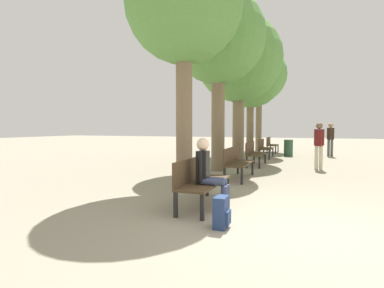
% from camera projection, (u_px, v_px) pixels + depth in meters
% --- Properties ---
extents(ground_plane, '(80.00, 80.00, 0.00)m').
position_uv_depth(ground_plane, '(303.00, 230.00, 4.33)').
color(ground_plane, gray).
extents(bench_row_0, '(0.55, 1.79, 0.90)m').
position_uv_depth(bench_row_0, '(200.00, 178.00, 5.64)').
color(bench_row_0, '#4C3823').
rests_on(bench_row_0, ground_plane).
extents(bench_row_1, '(0.55, 1.79, 0.90)m').
position_uv_depth(bench_row_1, '(236.00, 161.00, 8.64)').
color(bench_row_1, '#4C3823').
rests_on(bench_row_1, ground_plane).
extents(bench_row_2, '(0.55, 1.79, 0.90)m').
position_uv_depth(bench_row_2, '(254.00, 152.00, 11.65)').
color(bench_row_2, '#4C3823').
rests_on(bench_row_2, ground_plane).
extents(bench_row_3, '(0.55, 1.79, 0.90)m').
position_uv_depth(bench_row_3, '(264.00, 147.00, 14.65)').
color(bench_row_3, '#4C3823').
rests_on(bench_row_3, ground_plane).
extents(bench_row_4, '(0.55, 1.79, 0.90)m').
position_uv_depth(bench_row_4, '(271.00, 144.00, 17.65)').
color(bench_row_4, '#4C3823').
rests_on(bench_row_4, ground_plane).
extents(tree_row_0, '(2.84, 2.84, 5.86)m').
position_uv_depth(tree_row_0, '(184.00, 7.00, 7.17)').
color(tree_row_0, '#7A664C').
rests_on(tree_row_0, ground_plane).
extents(tree_row_1, '(3.15, 3.15, 6.09)m').
position_uv_depth(tree_row_1, '(219.00, 39.00, 10.03)').
color(tree_row_1, '#7A664C').
rests_on(tree_row_1, ground_plane).
extents(tree_row_2, '(3.80, 3.80, 6.40)m').
position_uv_depth(tree_row_2, '(239.00, 60.00, 13.16)').
color(tree_row_2, '#7A664C').
rests_on(tree_row_2, ground_plane).
extents(tree_row_3, '(3.53, 3.53, 6.07)m').
position_uv_depth(tree_row_3, '(251.00, 75.00, 16.04)').
color(tree_row_3, '#7A664C').
rests_on(tree_row_3, ground_plane).
extents(tree_row_4, '(3.44, 3.44, 6.54)m').
position_uv_depth(tree_row_4, '(259.00, 76.00, 19.05)').
color(tree_row_4, '#7A664C').
rests_on(tree_row_4, ground_plane).
extents(person_seated, '(0.60, 0.34, 1.29)m').
position_uv_depth(person_seated, '(209.00, 172.00, 5.34)').
color(person_seated, '#384260').
rests_on(person_seated, ground_plane).
extents(backpack, '(0.22, 0.30, 0.47)m').
position_uv_depth(backpack, '(222.00, 213.00, 4.40)').
color(backpack, navy).
rests_on(backpack, ground_plane).
extents(pedestrian_near, '(0.34, 0.30, 1.70)m').
position_uv_depth(pedestrian_near, '(331.00, 137.00, 15.18)').
color(pedestrian_near, '#4C4C4C').
rests_on(pedestrian_near, ground_plane).
extents(pedestrian_mid, '(0.33, 0.27, 1.65)m').
position_uv_depth(pedestrian_mid, '(319.00, 143.00, 10.47)').
color(pedestrian_mid, beige).
rests_on(pedestrian_mid, ground_plane).
extents(trash_bin, '(0.45, 0.45, 0.85)m').
position_uv_depth(trash_bin, '(288.00, 148.00, 15.40)').
color(trash_bin, '#2D5138').
rests_on(trash_bin, ground_plane).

